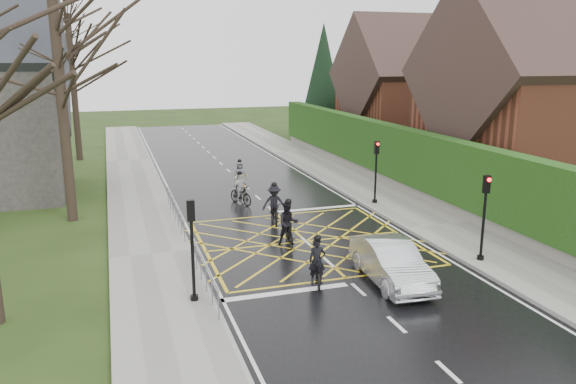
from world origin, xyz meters
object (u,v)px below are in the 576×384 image
cyclist_back (289,227)px  cyclist_lead (240,178)px  cyclist_mid (275,207)px  car (391,262)px  cyclist_front (240,192)px  cyclist_rear (318,268)px

cyclist_back → cyclist_lead: size_ratio=1.11×
cyclist_mid → car: cyclist_mid is taller
cyclist_mid → car: bearing=-68.1°
cyclist_front → cyclist_back: bearing=-110.4°
cyclist_rear → car: bearing=2.7°
cyclist_front → cyclist_lead: size_ratio=1.01×
cyclist_rear → car: size_ratio=0.43×
car → cyclist_lead: bearing=100.7°
cyclist_rear → cyclist_mid: cyclist_mid is taller
cyclist_rear → cyclist_back: size_ratio=0.94×
cyclist_rear → cyclist_back: cyclist_back is taller
cyclist_back → cyclist_front: bearing=102.7°
cyclist_mid → cyclist_lead: size_ratio=1.13×
cyclist_rear → cyclist_front: 10.63m
cyclist_back → car: cyclist_back is taller
cyclist_rear → cyclist_lead: cyclist_lead is taller
cyclist_back → cyclist_lead: bearing=97.2°
cyclist_rear → cyclist_front: size_ratio=1.03×
cyclist_lead → car: size_ratio=0.41×
cyclist_back → cyclist_mid: bearing=92.7°
cyclist_mid → car: size_ratio=0.46×
cyclist_rear → cyclist_front: bearing=107.2°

